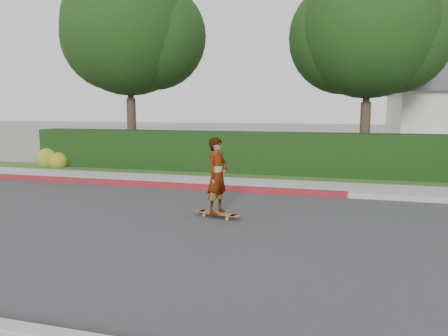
{
  "coord_description": "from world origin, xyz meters",
  "views": [
    {
      "loc": [
        1.0,
        -7.45,
        2.29
      ],
      "look_at": [
        -1.64,
        1.66,
        1.0
      ],
      "focal_mm": 35.0,
      "sensor_mm": 36.0,
      "label": 1
    }
  ],
  "objects": [
    {
      "name": "flowering_shrub",
      "position": [
        -10.01,
        6.74,
        0.33
      ],
      "size": [
        1.4,
        1.0,
        0.9
      ],
      "color": "#2D4C19",
      "rests_on": "ground"
    },
    {
      "name": "road",
      "position": [
        0.0,
        0.0,
        0.01
      ],
      "size": [
        60.0,
        8.0,
        0.01
      ],
      "primitive_type": "cube",
      "color": "#2D2D30",
      "rests_on": "ground"
    },
    {
      "name": "sidewalk_far",
      "position": [
        0.0,
        5.0,
        0.06
      ],
      "size": [
        60.0,
        1.6,
        0.12
      ],
      "primitive_type": "cube",
      "color": "gray",
      "rests_on": "ground"
    },
    {
      "name": "tree_left",
      "position": [
        -7.51,
        8.69,
        5.26
      ],
      "size": [
        5.99,
        5.21,
        8.0
      ],
      "color": "#33261C",
      "rests_on": "ground"
    },
    {
      "name": "curb_red_section",
      "position": [
        -5.0,
        4.1,
        0.08
      ],
      "size": [
        12.0,
        0.21,
        0.15
      ],
      "primitive_type": "cube",
      "color": "maroon",
      "rests_on": "ground"
    },
    {
      "name": "skateboarder",
      "position": [
        -1.64,
        1.16,
        0.9
      ],
      "size": [
        0.55,
        0.67,
        1.59
      ],
      "primitive_type": "imported",
      "rotation": [
        0.0,
        0.0,
        1.25
      ],
      "color": "white",
      "rests_on": "skateboard"
    },
    {
      "name": "skateboard",
      "position": [
        -1.64,
        1.16,
        0.09
      ],
      "size": [
        1.09,
        0.47,
        0.1
      ],
      "rotation": [
        0.0,
        0.0,
        -0.25
      ],
      "color": "orange",
      "rests_on": "ground"
    },
    {
      "name": "planting_strip",
      "position": [
        0.0,
        6.6,
        0.05
      ],
      "size": [
        60.0,
        1.6,
        0.1
      ],
      "primitive_type": "cube",
      "color": "#2D4C1E",
      "rests_on": "ground"
    },
    {
      "name": "ground",
      "position": [
        0.0,
        0.0,
        0.0
      ],
      "size": [
        120.0,
        120.0,
        0.0
      ],
      "primitive_type": "plane",
      "color": "slate",
      "rests_on": "ground"
    },
    {
      "name": "curb_far",
      "position": [
        0.0,
        4.1,
        0.07
      ],
      "size": [
        60.0,
        0.2,
        0.15
      ],
      "primitive_type": "cube",
      "color": "#9E9E99",
      "rests_on": "ground"
    },
    {
      "name": "hedge",
      "position": [
        -3.0,
        7.2,
        0.75
      ],
      "size": [
        15.0,
        1.0,
        1.5
      ],
      "primitive_type": "cube",
      "color": "black",
      "rests_on": "ground"
    },
    {
      "name": "tree_center",
      "position": [
        1.49,
        9.19,
        4.9
      ],
      "size": [
        5.66,
        4.84,
        7.44
      ],
      "color": "#33261C",
      "rests_on": "ground"
    }
  ]
}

